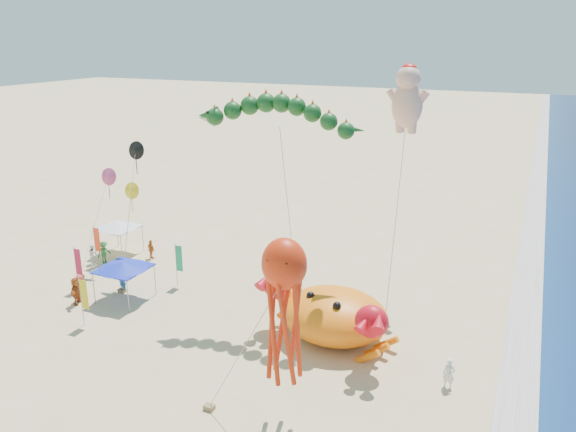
{
  "coord_description": "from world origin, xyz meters",
  "views": [
    {
      "loc": [
        11.31,
        -27.7,
        17.05
      ],
      "look_at": [
        -2.0,
        2.0,
        6.5
      ],
      "focal_mm": 35.0,
      "sensor_mm": 36.0,
      "label": 1
    }
  ],
  "objects_px": {
    "crab_inflatable": "(334,314)",
    "cherub_kite": "(407,97)",
    "canopy_blue": "(123,266)",
    "dragon_kite": "(277,119)",
    "canopy_white": "(118,225)",
    "octopus_kite": "(284,300)"
  },
  "relations": [
    {
      "from": "crab_inflatable",
      "to": "canopy_white",
      "type": "distance_m",
      "value": 21.22
    },
    {
      "from": "crab_inflatable",
      "to": "cherub_kite",
      "type": "bearing_deg",
      "value": 78.17
    },
    {
      "from": "canopy_blue",
      "to": "crab_inflatable",
      "type": "bearing_deg",
      "value": 2.97
    },
    {
      "from": "canopy_white",
      "to": "dragon_kite",
      "type": "bearing_deg",
      "value": -12.68
    },
    {
      "from": "dragon_kite",
      "to": "canopy_white",
      "type": "relative_size",
      "value": 4.22
    },
    {
      "from": "cherub_kite",
      "to": "canopy_blue",
      "type": "relative_size",
      "value": 4.58
    },
    {
      "from": "dragon_kite",
      "to": "canopy_blue",
      "type": "relative_size",
      "value": 4.01
    },
    {
      "from": "canopy_blue",
      "to": "canopy_white",
      "type": "relative_size",
      "value": 1.05
    },
    {
      "from": "dragon_kite",
      "to": "octopus_kite",
      "type": "height_order",
      "value": "dragon_kite"
    },
    {
      "from": "cherub_kite",
      "to": "dragon_kite",
      "type": "bearing_deg",
      "value": -135.81
    },
    {
      "from": "crab_inflatable",
      "to": "canopy_white",
      "type": "relative_size",
      "value": 2.69
    },
    {
      "from": "cherub_kite",
      "to": "canopy_white",
      "type": "bearing_deg",
      "value": -173.69
    },
    {
      "from": "crab_inflatable",
      "to": "cherub_kite",
      "type": "height_order",
      "value": "cherub_kite"
    },
    {
      "from": "octopus_kite",
      "to": "canopy_white",
      "type": "distance_m",
      "value": 24.96
    },
    {
      "from": "crab_inflatable",
      "to": "dragon_kite",
      "type": "xyz_separation_m",
      "value": [
        -4.51,
        2.07,
        10.7
      ]
    },
    {
      "from": "dragon_kite",
      "to": "crab_inflatable",
      "type": "bearing_deg",
      "value": -24.71
    },
    {
      "from": "canopy_white",
      "to": "crab_inflatable",
      "type": "bearing_deg",
      "value": -15.48
    },
    {
      "from": "canopy_blue",
      "to": "dragon_kite",
      "type": "bearing_deg",
      "value": 15.74
    },
    {
      "from": "canopy_blue",
      "to": "canopy_white",
      "type": "height_order",
      "value": "same"
    },
    {
      "from": "crab_inflatable",
      "to": "octopus_kite",
      "type": "relative_size",
      "value": 0.95
    },
    {
      "from": "cherub_kite",
      "to": "canopy_blue",
      "type": "bearing_deg",
      "value": -151.39
    },
    {
      "from": "crab_inflatable",
      "to": "canopy_blue",
      "type": "distance_m",
      "value": 14.59
    }
  ]
}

